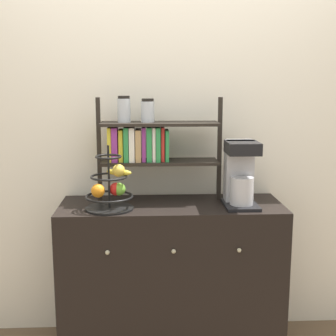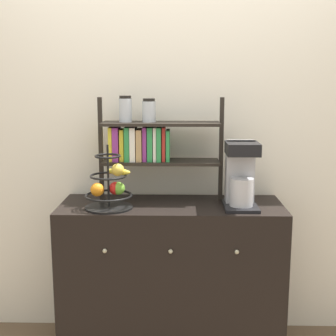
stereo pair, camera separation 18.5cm
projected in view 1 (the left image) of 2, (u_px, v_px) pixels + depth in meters
wall_back at (169, 130)px, 2.91m from camera, size 7.00×0.05×2.60m
sideboard at (171, 277)px, 2.79m from camera, size 1.29×0.49×0.90m
coffee_maker at (240, 173)px, 2.66m from camera, size 0.19×0.26×0.37m
fruit_stand at (111, 188)px, 2.59m from camera, size 0.27×0.27×0.36m
shelf_hutch at (145, 141)px, 2.74m from camera, size 0.73×0.20×0.62m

